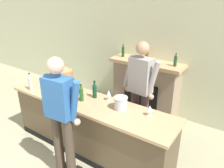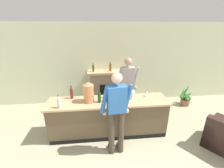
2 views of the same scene
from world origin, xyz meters
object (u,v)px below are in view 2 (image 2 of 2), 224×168
at_px(person_bartender, 127,86).
at_px(wine_bottle_port_short, 72,93).
at_px(wine_bottle_cabernet_heavy, 99,97).
at_px(potted_plant_corner, 186,97).
at_px(wine_glass_mid_counter, 118,92).
at_px(wine_glass_front_left, 147,92).
at_px(fireplace_stone, 111,87).
at_px(copper_dispenser, 89,92).
at_px(wine_bottle_riesling_slim, 108,93).
at_px(person_customer, 116,112).
at_px(wine_bottle_rose_blush, 105,97).
at_px(ice_bucket_steel, 131,95).
at_px(wine_bottle_merlot_tall, 59,102).

height_order(person_bartender, wine_bottle_port_short, person_bartender).
bearing_deg(wine_bottle_cabernet_heavy, potted_plant_corner, 23.05).
distance_m(wine_bottle_port_short, wine_glass_mid_counter, 1.14).
height_order(wine_bottle_cabernet_heavy, wine_glass_front_left, wine_bottle_cabernet_heavy).
distance_m(fireplace_stone, wine_glass_mid_counter, 1.49).
relative_size(copper_dispenser, wine_bottle_riesling_slim, 1.70).
bearing_deg(fireplace_stone, wine_bottle_riesling_slim, -97.57).
bearing_deg(wine_glass_mid_counter, wine_bottle_port_short, 179.43).
bearing_deg(person_customer, fireplace_stone, 87.48).
xyz_separation_m(wine_bottle_riesling_slim, wine_glass_mid_counter, (0.24, 0.05, -0.01)).
bearing_deg(wine_bottle_cabernet_heavy, wine_bottle_rose_blush, 8.69).
distance_m(potted_plant_corner, person_customer, 3.37).
xyz_separation_m(person_customer, wine_glass_mid_counter, (0.14, 0.87, 0.04)).
bearing_deg(wine_bottle_riesling_slim, wine_bottle_cabernet_heavy, -135.59).
bearing_deg(potted_plant_corner, wine_glass_front_left, -149.41).
bearing_deg(fireplace_stone, wine_bottle_rose_blush, -100.09).
distance_m(ice_bucket_steel, wine_bottle_port_short, 1.45).
relative_size(potted_plant_corner, wine_bottle_rose_blush, 2.61).
bearing_deg(wine_glass_front_left, wine_bottle_cabernet_heavy, -170.10).
xyz_separation_m(ice_bucket_steel, wine_bottle_cabernet_heavy, (-0.77, -0.14, 0.05)).
xyz_separation_m(fireplace_stone, copper_dispenser, (-0.66, -1.64, 0.56)).
distance_m(wine_bottle_cabernet_heavy, wine_bottle_rose_blush, 0.13).
distance_m(person_bartender, wine_glass_front_left, 0.62).
distance_m(wine_bottle_rose_blush, wine_glass_mid_counter, 0.43).
bearing_deg(wine_glass_mid_counter, wine_bottle_riesling_slim, -168.10).
bearing_deg(wine_bottle_riesling_slim, potted_plant_corner, 20.84).
bearing_deg(wine_glass_mid_counter, fireplace_stone, 91.77).
distance_m(wine_bottle_riesling_slim, wine_glass_front_left, 0.97).
relative_size(ice_bucket_steel, wine_bottle_cabernet_heavy, 0.63).
xyz_separation_m(ice_bucket_steel, wine_bottle_port_short, (-1.44, 0.14, 0.05)).
height_order(wine_bottle_rose_blush, wine_glass_mid_counter, wine_bottle_rose_blush).
height_order(ice_bucket_steel, wine_glass_front_left, ice_bucket_steel).
bearing_deg(wine_glass_front_left, fireplace_stone, 117.65).
bearing_deg(person_bartender, ice_bucket_steel, -92.96).
distance_m(wine_bottle_port_short, wine_glass_front_left, 1.87).
height_order(person_bartender, copper_dispenser, person_bartender).
xyz_separation_m(wine_bottle_rose_blush, wine_bottle_riesling_slim, (0.10, 0.20, 0.01)).
height_order(potted_plant_corner, wine_bottle_port_short, wine_bottle_port_short).
distance_m(person_customer, wine_bottle_merlot_tall, 1.27).
bearing_deg(copper_dispenser, wine_bottle_merlot_tall, -159.79).
bearing_deg(fireplace_stone, potted_plant_corner, -9.02).
distance_m(person_bartender, wine_bottle_cabernet_heavy, 1.06).
distance_m(person_bartender, wine_glass_mid_counter, 0.53).
bearing_deg(person_bartender, wine_glass_mid_counter, -129.02).
distance_m(copper_dispenser, wine_bottle_port_short, 0.49).
relative_size(potted_plant_corner, wine_bottle_merlot_tall, 2.32).
relative_size(wine_bottle_port_short, wine_glass_mid_counter, 1.92).
bearing_deg(person_customer, wine_glass_mid_counter, 80.54).
height_order(potted_plant_corner, wine_bottle_cabernet_heavy, wine_bottle_cabernet_heavy).
relative_size(copper_dispenser, wine_bottle_merlot_tall, 1.58).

